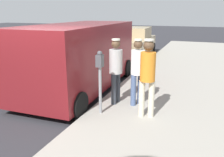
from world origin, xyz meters
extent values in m
plane|color=#2D2D33|center=(0.00, 0.00, 0.00)|extent=(80.00, 80.00, 0.00)
cube|color=#9E998E|center=(3.50, 0.00, 0.07)|extent=(5.00, 32.00, 0.15)
cylinder|color=gray|center=(1.35, 0.43, 0.72)|extent=(0.07, 0.07, 1.15)
cube|color=#4C4C51|center=(1.35, 0.43, 1.44)|extent=(0.14, 0.18, 0.28)
sphere|color=#47474C|center=(1.35, 0.43, 1.61)|extent=(0.12, 0.12, 0.12)
cylinder|color=#383D47|center=(1.47, 1.31, 0.56)|extent=(0.14, 0.14, 0.82)
cylinder|color=#383D47|center=(1.44, 1.09, 0.56)|extent=(0.14, 0.14, 0.82)
cylinder|color=#B7B7B7|center=(1.46, 1.20, 1.28)|extent=(0.34, 0.34, 0.62)
sphere|color=brown|center=(1.46, 1.20, 1.73)|extent=(0.22, 0.22, 0.22)
cylinder|color=silver|center=(1.46, 1.20, 1.85)|extent=(0.21, 0.21, 0.04)
cylinder|color=beige|center=(2.53, 0.67, 0.58)|extent=(0.14, 0.14, 0.87)
cylinder|color=beige|center=(2.31, 0.63, 0.58)|extent=(0.14, 0.14, 0.87)
cylinder|color=orange|center=(2.42, 0.65, 1.35)|extent=(0.34, 0.34, 0.65)
sphere|color=brown|center=(2.42, 0.65, 1.82)|extent=(0.24, 0.24, 0.24)
cylinder|color=silver|center=(2.42, 0.65, 1.94)|extent=(0.22, 0.22, 0.04)
cylinder|color=#4C608C|center=(2.09, 1.37, 0.56)|extent=(0.14, 0.14, 0.83)
cylinder|color=#4C608C|center=(1.95, 1.20, 0.56)|extent=(0.14, 0.14, 0.83)
cylinder|color=white|center=(2.02, 1.28, 1.29)|extent=(0.34, 0.34, 0.62)
sphere|color=brown|center=(2.02, 1.28, 1.74)|extent=(0.22, 0.22, 0.22)
cylinder|color=silver|center=(2.02, 1.28, 1.85)|extent=(0.21, 0.21, 0.04)
cube|color=maroon|center=(-0.15, 2.28, 1.17)|extent=(2.13, 5.25, 1.96)
cube|color=black|center=(-0.09, -0.17, 1.56)|extent=(1.84, 0.12, 0.88)
cylinder|color=black|center=(0.85, 0.25, 0.34)|extent=(0.24, 0.69, 0.68)
cylinder|color=black|center=(-1.05, 0.21, 0.34)|extent=(0.24, 0.69, 0.68)
cylinder|color=black|center=(0.75, 4.35, 0.34)|extent=(0.24, 0.69, 0.68)
cylinder|color=black|center=(-1.15, 4.31, 0.34)|extent=(0.24, 0.69, 0.68)
cube|color=tan|center=(-0.25, 8.81, 0.61)|extent=(1.97, 4.46, 0.89)
cube|color=tan|center=(-0.25, 9.03, 1.35)|extent=(1.67, 2.04, 0.60)
cylinder|color=black|center=(0.67, 7.19, 0.30)|extent=(0.24, 0.61, 0.60)
cylinder|color=black|center=(-1.05, 7.13, 0.30)|extent=(0.24, 0.61, 0.60)
cylinder|color=black|center=(0.55, 10.49, 0.30)|extent=(0.24, 0.61, 0.60)
cylinder|color=black|center=(-1.16, 10.43, 0.30)|extent=(0.24, 0.61, 0.60)
camera|label=1|loc=(3.51, -4.39, 2.52)|focal=37.76mm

